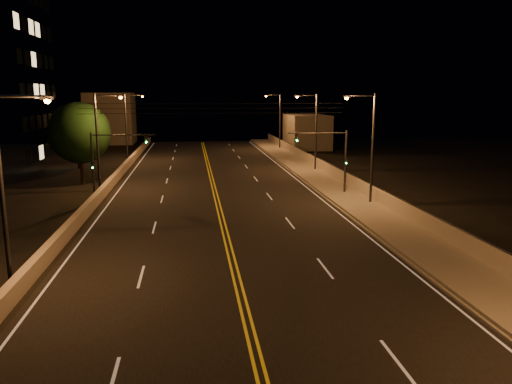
{
  "coord_description": "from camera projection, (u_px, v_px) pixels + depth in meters",
  "views": [
    {
      "loc": [
        -1.96,
        -12.54,
        8.54
      ],
      "look_at": [
        2.0,
        18.0,
        2.5
      ],
      "focal_mm": 35.0,
      "sensor_mm": 36.0,
      "label": 1
    }
  ],
  "objects": [
    {
      "name": "streetlight_4",
      "position": [
        7.0,
        177.0,
        21.58
      ],
      "size": [
        2.55,
        0.28,
        8.6
      ],
      "color": "#2D2D33",
      "rests_on": "ground"
    },
    {
      "name": "streetlight_5",
      "position": [
        100.0,
        135.0,
        43.86
      ],
      "size": [
        2.55,
        0.28,
        8.6
      ],
      "color": "#2D2D33",
      "rests_on": "ground"
    },
    {
      "name": "traffic_signal_left",
      "position": [
        106.0,
        158.0,
        39.75
      ],
      "size": [
        5.11,
        0.31,
        5.57
      ],
      "color": "#2D2D33",
      "rests_on": "ground"
    },
    {
      "name": "road",
      "position": [
        223.0,
        223.0,
        33.55
      ],
      "size": [
        18.0,
        120.0,
        0.02
      ],
      "primitive_type": "cube",
      "color": "black",
      "rests_on": "ground"
    },
    {
      "name": "tree_1",
      "position": [
        77.0,
        133.0,
        57.68
      ],
      "size": [
        4.88,
        4.88,
        6.61
      ],
      "color": "black",
      "rests_on": "ground"
    },
    {
      "name": "streetlight_2",
      "position": [
        314.0,
        127.0,
        55.2
      ],
      "size": [
        2.55,
        0.28,
        8.6
      ],
      "color": "#2D2D33",
      "rests_on": "ground"
    },
    {
      "name": "traffic_signal_right",
      "position": [
        334.0,
        154.0,
        42.11
      ],
      "size": [
        5.11,
        0.31,
        5.57
      ],
      "color": "#2D2D33",
      "rests_on": "ground"
    },
    {
      "name": "parapet_rail",
      "position": [
        400.0,
        199.0,
        34.87
      ],
      "size": [
        0.06,
        120.0,
        0.06
      ],
      "primitive_type": "cylinder",
      "rotation": [
        1.57,
        0.0,
        0.0
      ],
      "color": "black",
      "rests_on": "parapet_wall"
    },
    {
      "name": "overhead_wires",
      "position": [
        214.0,
        108.0,
        41.37
      ],
      "size": [
        22.0,
        0.03,
        0.83
      ],
      "color": "black"
    },
    {
      "name": "sidewalk",
      "position": [
        377.0,
        216.0,
        34.89
      ],
      "size": [
        3.6,
        120.0,
        0.3
      ],
      "primitive_type": "cube",
      "color": "gray",
      "rests_on": "ground"
    },
    {
      "name": "curb",
      "position": [
        351.0,
        218.0,
        34.66
      ],
      "size": [
        0.14,
        120.0,
        0.15
      ],
      "primitive_type": "cube",
      "color": "gray",
      "rests_on": "ground"
    },
    {
      "name": "parapet_wall",
      "position": [
        400.0,
        207.0,
        34.97
      ],
      "size": [
        0.3,
        120.0,
        1.0
      ],
      "primitive_type": "cube",
      "color": "#AEA291",
      "rests_on": "sidewalk"
    },
    {
      "name": "streetlight_1",
      "position": [
        369.0,
        142.0,
        38.01
      ],
      "size": [
        2.55,
        0.28,
        8.6
      ],
      "color": "#2D2D33",
      "rests_on": "ground"
    },
    {
      "name": "streetlight_3",
      "position": [
        278.0,
        118.0,
        77.48
      ],
      "size": [
        2.55,
        0.28,
        8.6
      ],
      "color": "#2D2D33",
      "rests_on": "ground"
    },
    {
      "name": "distant_building_left",
      "position": [
        111.0,
        118.0,
        87.77
      ],
      "size": [
        8.0,
        8.0,
        8.82
      ],
      "primitive_type": "cube",
      "color": "#6E675C",
      "rests_on": "ground"
    },
    {
      "name": "streetlight_6",
      "position": [
        128.0,
        123.0,
        63.51
      ],
      "size": [
        2.55,
        0.28,
        8.6
      ],
      "color": "#2D2D33",
      "rests_on": "ground"
    },
    {
      "name": "lane_markings",
      "position": [
        223.0,
        223.0,
        33.48
      ],
      "size": [
        17.32,
        116.0,
        0.0
      ],
      "color": "silver",
      "rests_on": "road"
    },
    {
      "name": "tree_0",
      "position": [
        80.0,
        133.0,
        47.22
      ],
      "size": [
        5.8,
        5.8,
        7.86
      ],
      "color": "black",
      "rests_on": "ground"
    },
    {
      "name": "jersey_barrier",
      "position": [
        76.0,
        222.0,
        32.27
      ],
      "size": [
        0.45,
        120.0,
        0.87
      ],
      "primitive_type": "cube",
      "color": "#AEA291",
      "rests_on": "ground"
    },
    {
      "name": "distant_building_right",
      "position": [
        307.0,
        131.0,
        80.28
      ],
      "size": [
        6.0,
        10.0,
        5.34
      ],
      "primitive_type": "cube",
      "color": "#6E675C",
      "rests_on": "ground"
    }
  ]
}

